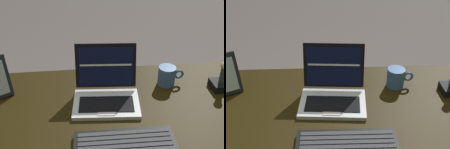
% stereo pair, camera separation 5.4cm
% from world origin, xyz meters
% --- Properties ---
extents(desk, '(1.41, 0.71, 0.71)m').
position_xyz_m(desk, '(0.00, 0.00, 0.62)').
color(desk, black).
rests_on(desk, ground).
extents(laptop_front, '(0.27, 0.24, 0.21)m').
position_xyz_m(laptop_front, '(0.06, 0.10, 0.75)').
color(laptop_front, silver).
rests_on(laptop_front, desk).
extents(external_keyboard, '(0.33, 0.13, 0.03)m').
position_xyz_m(external_keyboard, '(0.10, -0.16, 0.72)').
color(external_keyboard, black).
rests_on(external_keyboard, desk).
extents(coffee_mug, '(0.11, 0.07, 0.08)m').
position_xyz_m(coffee_mug, '(0.33, 0.19, 0.75)').
color(coffee_mug, '#3E66A3').
rests_on(coffee_mug, desk).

